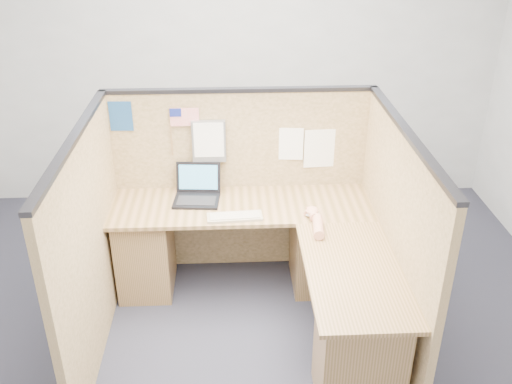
{
  "coord_description": "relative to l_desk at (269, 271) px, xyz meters",
  "views": [
    {
      "loc": [
        -0.07,
        -3.06,
        2.8
      ],
      "look_at": [
        0.1,
        0.5,
        0.93
      ],
      "focal_mm": 40.0,
      "sensor_mm": 36.0,
      "label": 1
    }
  ],
  "objects": [
    {
      "name": "mouse",
      "position": [
        0.32,
        0.19,
        0.36
      ],
      "size": [
        0.11,
        0.07,
        0.04
      ],
      "primitive_type": "ellipsoid",
      "rotation": [
        0.0,
        0.0,
        0.08
      ],
      "color": "silver",
      "rests_on": "l_desk"
    },
    {
      "name": "paper_left",
      "position": [
        0.2,
        0.68,
        0.7
      ],
      "size": [
        0.2,
        0.02,
        0.26
      ],
      "primitive_type": "cube",
      "rotation": [
        0.0,
        0.0,
        -0.1
      ],
      "color": "white",
      "rests_on": "cubicle_partitions"
    },
    {
      "name": "floor",
      "position": [
        -0.18,
        -0.29,
        -0.39
      ],
      "size": [
        5.0,
        5.0,
        0.0
      ],
      "primitive_type": "plane",
      "color": "#1F212D",
      "rests_on": "ground"
    },
    {
      "name": "paper_right",
      "position": [
        0.43,
        0.68,
        0.65
      ],
      "size": [
        0.24,
        0.02,
        0.31
      ],
      "primitive_type": "cube",
      "rotation": [
        0.0,
        0.0,
        0.07
      ],
      "color": "white",
      "rests_on": "cubicle_partitions"
    },
    {
      "name": "l_desk",
      "position": [
        0.0,
        0.0,
        0.0
      ],
      "size": [
        1.95,
        1.75,
        0.73
      ],
      "color": "brown",
      "rests_on": "floor"
    },
    {
      "name": "file_holder",
      "position": [
        -0.42,
        0.66,
        0.74
      ],
      "size": [
        0.26,
        0.05,
        0.33
      ],
      "color": "slate",
      "rests_on": "cubicle_partitions"
    },
    {
      "name": "laptop",
      "position": [
        -0.52,
        0.52,
        0.4
      ],
      "size": [
        0.36,
        0.35,
        0.25
      ],
      "rotation": [
        0.0,
        0.0,
        -0.08
      ],
      "color": "black",
      "rests_on": "l_desk"
    },
    {
      "name": "hand_forearm",
      "position": [
        0.33,
        0.05,
        0.37
      ],
      "size": [
        0.11,
        0.38,
        0.08
      ],
      "color": "tan",
      "rests_on": "l_desk"
    },
    {
      "name": "blue_poster",
      "position": [
        -1.06,
        0.68,
        0.94
      ],
      "size": [
        0.17,
        0.01,
        0.23
      ],
      "primitive_type": "cube",
      "rotation": [
        0.0,
        0.0,
        -0.04
      ],
      "color": "navy",
      "rests_on": "cubicle_partitions"
    },
    {
      "name": "cubicle_partitions",
      "position": [
        -0.18,
        0.14,
        0.38
      ],
      "size": [
        2.06,
        1.83,
        1.53
      ],
      "color": "brown",
      "rests_on": "floor"
    },
    {
      "name": "keyboard",
      "position": [
        -0.24,
        0.19,
        0.35
      ],
      "size": [
        0.4,
        0.16,
        0.03
      ],
      "rotation": [
        0.0,
        0.0,
        0.07
      ],
      "color": "gray",
      "rests_on": "l_desk"
    },
    {
      "name": "wall_back",
      "position": [
        -0.18,
        1.96,
        1.01
      ],
      "size": [
        5.0,
        0.0,
        5.0
      ],
      "primitive_type": "plane",
      "rotation": [
        1.57,
        0.0,
        0.0
      ],
      "color": "#A5A8AB",
      "rests_on": "floor"
    },
    {
      "name": "american_flag",
      "position": [
        -0.62,
        0.67,
        0.92
      ],
      "size": [
        0.22,
        0.01,
        0.38
      ],
      "color": "olive",
      "rests_on": "cubicle_partitions"
    }
  ]
}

